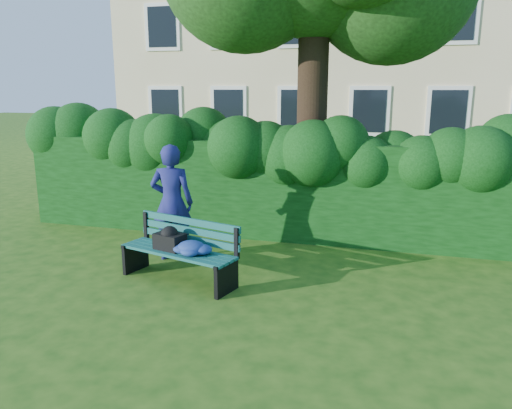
# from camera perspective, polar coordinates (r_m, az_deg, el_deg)

# --- Properties ---
(ground) EXTENTS (80.00, 80.00, 0.00)m
(ground) POSITION_cam_1_polar(r_m,az_deg,el_deg) (7.62, -1.22, -7.98)
(ground) COLOR #214C12
(ground) RESTS_ON ground
(apartment_building) EXTENTS (16.00, 8.08, 12.00)m
(apartment_building) POSITION_cam_1_polar(r_m,az_deg,el_deg) (21.13, 10.54, 21.89)
(apartment_building) COLOR #CCBC89
(apartment_building) RESTS_ON ground
(hedge) EXTENTS (10.00, 1.00, 1.80)m
(hedge) POSITION_cam_1_polar(r_m,az_deg,el_deg) (9.42, 2.61, 1.86)
(hedge) COLOR #0B320B
(hedge) RESTS_ON ground
(park_bench) EXTENTS (1.88, 1.03, 0.89)m
(park_bench) POSITION_cam_1_polar(r_m,az_deg,el_deg) (7.29, -8.54, -4.94)
(park_bench) COLOR #0E4447
(park_bench) RESTS_ON ground
(man_reading) EXTENTS (0.76, 0.57, 1.89)m
(man_reading) POSITION_cam_1_polar(r_m,az_deg,el_deg) (8.14, -9.58, 0.20)
(man_reading) COLOR navy
(man_reading) RESTS_ON ground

